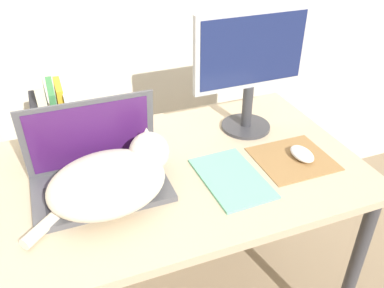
{
  "coord_description": "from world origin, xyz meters",
  "views": [
    {
      "loc": [
        -0.3,
        -0.62,
        1.48
      ],
      "look_at": [
        0.06,
        0.32,
        0.84
      ],
      "focal_mm": 38.0,
      "sensor_mm": 36.0,
      "label": 1
    }
  ],
  "objects_px": {
    "notepad": "(232,178)",
    "cat": "(113,179)",
    "book_row": "(56,119)",
    "computer_mouse": "(302,154)",
    "external_monitor": "(251,64)",
    "webcam": "(123,118)",
    "laptop": "(98,172)"
  },
  "relations": [
    {
      "from": "webcam",
      "to": "cat",
      "type": "bearing_deg",
      "value": -106.99
    },
    {
      "from": "laptop",
      "to": "notepad",
      "type": "height_order",
      "value": "laptop"
    },
    {
      "from": "laptop",
      "to": "external_monitor",
      "type": "bearing_deg",
      "value": 14.71
    },
    {
      "from": "external_monitor",
      "to": "notepad",
      "type": "xyz_separation_m",
      "value": [
        -0.18,
        -0.26,
        -0.24
      ]
    },
    {
      "from": "computer_mouse",
      "to": "external_monitor",
      "type": "bearing_deg",
      "value": 107.91
    },
    {
      "from": "laptop",
      "to": "webcam",
      "type": "relative_size",
      "value": 4.88
    },
    {
      "from": "cat",
      "to": "notepad",
      "type": "relative_size",
      "value": 1.57
    },
    {
      "from": "external_monitor",
      "to": "computer_mouse",
      "type": "xyz_separation_m",
      "value": [
        0.08,
        -0.24,
        -0.23
      ]
    },
    {
      "from": "book_row",
      "to": "notepad",
      "type": "height_order",
      "value": "book_row"
    },
    {
      "from": "book_row",
      "to": "webcam",
      "type": "height_order",
      "value": "book_row"
    },
    {
      "from": "external_monitor",
      "to": "webcam",
      "type": "bearing_deg",
      "value": 161.3
    },
    {
      "from": "external_monitor",
      "to": "computer_mouse",
      "type": "distance_m",
      "value": 0.34
    },
    {
      "from": "laptop",
      "to": "computer_mouse",
      "type": "bearing_deg",
      "value": -8.42
    },
    {
      "from": "laptop",
      "to": "webcam",
      "type": "xyz_separation_m",
      "value": [
        0.14,
        0.29,
        0.0
      ]
    },
    {
      "from": "book_row",
      "to": "webcam",
      "type": "distance_m",
      "value": 0.23
    },
    {
      "from": "external_monitor",
      "to": "book_row",
      "type": "distance_m",
      "value": 0.66
    },
    {
      "from": "laptop",
      "to": "book_row",
      "type": "height_order",
      "value": "book_row"
    },
    {
      "from": "notepad",
      "to": "cat",
      "type": "bearing_deg",
      "value": 174.04
    },
    {
      "from": "cat",
      "to": "book_row",
      "type": "height_order",
      "value": "book_row"
    },
    {
      "from": "cat",
      "to": "book_row",
      "type": "bearing_deg",
      "value": 109.17
    },
    {
      "from": "computer_mouse",
      "to": "notepad",
      "type": "xyz_separation_m",
      "value": [
        -0.26,
        -0.02,
        -0.01
      ]
    },
    {
      "from": "cat",
      "to": "book_row",
      "type": "relative_size",
      "value": 1.69
    },
    {
      "from": "cat",
      "to": "computer_mouse",
      "type": "bearing_deg",
      "value": -1.72
    },
    {
      "from": "webcam",
      "to": "computer_mouse",
      "type": "bearing_deg",
      "value": -37.63
    },
    {
      "from": "computer_mouse",
      "to": "book_row",
      "type": "relative_size",
      "value": 0.38
    },
    {
      "from": "computer_mouse",
      "to": "notepad",
      "type": "distance_m",
      "value": 0.26
    },
    {
      "from": "computer_mouse",
      "to": "cat",
      "type": "bearing_deg",
      "value": 178.28
    },
    {
      "from": "cat",
      "to": "external_monitor",
      "type": "height_order",
      "value": "external_monitor"
    },
    {
      "from": "notepad",
      "to": "webcam",
      "type": "bearing_deg",
      "value": 120.58
    },
    {
      "from": "notepad",
      "to": "external_monitor",
      "type": "bearing_deg",
      "value": 54.95
    },
    {
      "from": "computer_mouse",
      "to": "webcam",
      "type": "height_order",
      "value": "webcam"
    },
    {
      "from": "external_monitor",
      "to": "webcam",
      "type": "relative_size",
      "value": 5.43
    }
  ]
}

